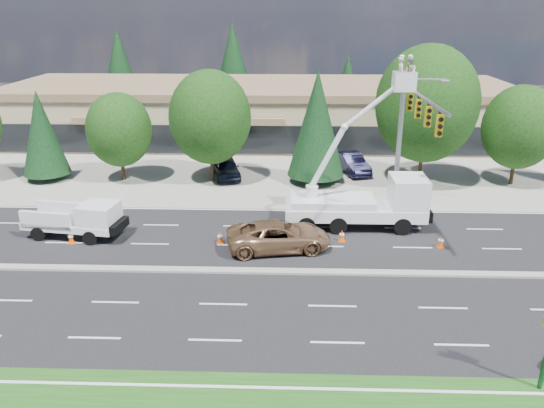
{
  "coord_description": "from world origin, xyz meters",
  "views": [
    {
      "loc": [
        2.94,
        -24.25,
        12.84
      ],
      "look_at": [
        2.02,
        3.59,
        2.4
      ],
      "focal_mm": 35.0,
      "sensor_mm": 36.0,
      "label": 1
    }
  ],
  "objects_px": {
    "bucket_truck": "(369,193)",
    "minivan": "(279,236)",
    "utility_pickup": "(79,223)",
    "signal_mast": "(409,128)"
  },
  "relations": [
    {
      "from": "utility_pickup",
      "to": "minivan",
      "type": "bearing_deg",
      "value": 2.08
    },
    {
      "from": "bucket_truck",
      "to": "minivan",
      "type": "height_order",
      "value": "bucket_truck"
    },
    {
      "from": "minivan",
      "to": "utility_pickup",
      "type": "bearing_deg",
      "value": 73.94
    },
    {
      "from": "minivan",
      "to": "signal_mast",
      "type": "bearing_deg",
      "value": -70.44
    },
    {
      "from": "signal_mast",
      "to": "minivan",
      "type": "height_order",
      "value": "signal_mast"
    },
    {
      "from": "signal_mast",
      "to": "utility_pickup",
      "type": "xyz_separation_m",
      "value": [
        -19.41,
        -2.91,
        -5.18
      ]
    },
    {
      "from": "bucket_truck",
      "to": "minivan",
      "type": "xyz_separation_m",
      "value": [
        -5.38,
        -3.4,
        -1.38
      ]
    },
    {
      "from": "bucket_truck",
      "to": "utility_pickup",
      "type": "bearing_deg",
      "value": -173.28
    },
    {
      "from": "bucket_truck",
      "to": "signal_mast",
      "type": "bearing_deg",
      "value": 20.55
    },
    {
      "from": "utility_pickup",
      "to": "minivan",
      "type": "distance_m",
      "value": 11.87
    }
  ]
}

